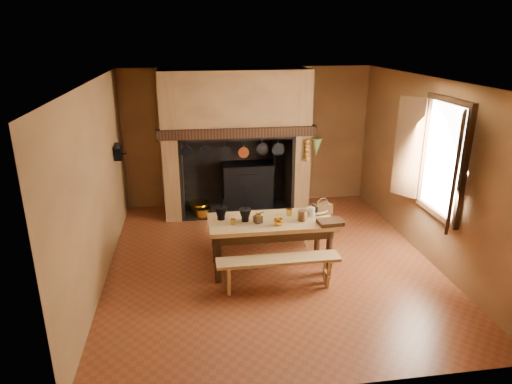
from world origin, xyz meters
TOP-DOWN VIEW (x-y plane):
  - floor at (0.00, 0.00)m, footprint 5.50×5.50m
  - ceiling at (0.00, 0.00)m, footprint 5.50×5.50m
  - back_wall at (0.00, 2.75)m, footprint 5.00×0.02m
  - wall_left at (-2.50, 0.00)m, footprint 0.02×5.50m
  - wall_right at (2.50, 0.00)m, footprint 0.02×5.50m
  - wall_front at (0.00, -2.75)m, footprint 5.00×0.02m
  - chimney_breast at (-0.30, 2.31)m, footprint 2.95×0.96m
  - iron_range at (-0.04, 2.45)m, footprint 1.12×0.55m
  - hearth_pans at (-1.05, 2.22)m, footprint 0.51×0.62m
  - hanging_pans at (-0.34, 1.81)m, footprint 1.92×0.29m
  - onion_string at (1.00, 1.79)m, footprint 0.12×0.10m
  - herb_bunch at (1.18, 1.79)m, footprint 0.20×0.20m
  - window at (2.35, -0.40)m, footprint 0.39×1.75m
  - wall_coffee_mill at (-2.42, 1.55)m, footprint 0.23×0.16m
  - work_table at (-0.04, -0.19)m, footprint 1.85×0.82m
  - bench_front at (-0.04, -0.81)m, footprint 1.72×0.30m
  - bench_back at (-0.04, 0.48)m, footprint 1.83×0.32m
  - mortar_large at (-0.77, -0.06)m, footprint 0.19×0.19m
  - mortar_small at (-0.42, -0.18)m, footprint 0.19×0.19m
  - coffee_grinder at (-0.24, -0.27)m, footprint 0.16×0.14m
  - brass_mug_a at (-0.61, -0.28)m, footprint 0.09×0.09m
  - brass_mug_b at (0.27, -0.06)m, footprint 0.11×0.11m
  - mixing_bowl at (0.70, -0.05)m, footprint 0.37×0.37m
  - stoneware_crock at (0.41, -0.29)m, footprint 0.17×0.17m
  - glass_jar at (0.59, -0.17)m, footprint 0.09×0.09m
  - wicker_basket at (0.78, -0.04)m, footprint 0.30×0.25m
  - wooden_tray at (0.78, -0.48)m, footprint 0.37×0.28m
  - brass_cup at (0.03, -0.41)m, footprint 0.16×0.16m

SIDE VIEW (x-z plane):
  - floor at x=0.00m, z-range 0.00..0.00m
  - hearth_pans at x=-1.05m, z-range -0.01..0.19m
  - bench_front at x=-0.04m, z-range 0.12..0.61m
  - bench_back at x=-0.04m, z-range 0.13..0.64m
  - iron_range at x=-0.04m, z-range -0.32..1.28m
  - work_table at x=-0.04m, z-range 0.27..1.08m
  - wooden_tray at x=0.78m, z-range 0.80..0.86m
  - mixing_bowl at x=0.70m, z-range 0.80..0.88m
  - brass_mug_a at x=-0.61m, z-range 0.80..0.88m
  - brass_mug_b at x=0.27m, z-range 0.80..0.90m
  - brass_cup at x=0.03m, z-range 0.80..0.91m
  - coffee_grinder at x=-0.24m, z-range 0.78..0.95m
  - glass_jar at x=0.59m, z-range 0.80..0.95m
  - stoneware_crock at x=0.41m, z-range 0.80..0.96m
  - wicker_basket at x=0.78m, z-range 0.76..1.01m
  - mortar_small at x=-0.42m, z-range 0.75..1.07m
  - mortar_large at x=-0.77m, z-range 0.75..1.08m
  - onion_string at x=1.00m, z-range 1.10..1.56m
  - hanging_pans at x=-0.34m, z-range 1.23..1.50m
  - herb_bunch at x=1.18m, z-range 1.21..1.56m
  - back_wall at x=0.00m, z-range 0.00..2.80m
  - wall_left at x=-2.50m, z-range 0.00..2.80m
  - wall_right at x=2.50m, z-range 0.00..2.80m
  - wall_front at x=0.00m, z-range 0.00..2.80m
  - wall_coffee_mill at x=-2.42m, z-range 1.36..1.67m
  - window at x=2.35m, z-range 0.82..2.58m
  - chimney_breast at x=-0.30m, z-range 0.41..3.21m
  - ceiling at x=0.00m, z-range 2.80..2.80m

